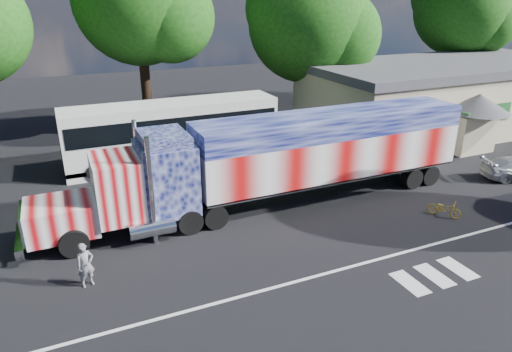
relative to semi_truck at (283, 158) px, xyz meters
name	(u,v)px	position (x,y,z in m)	size (l,w,h in m)	color
ground	(284,239)	(-1.69, -3.44, -2.45)	(100.00, 100.00, 0.00)	black
lane_markings	(369,275)	(0.02, -7.21, -2.44)	(30.00, 2.67, 0.01)	silver
semi_truck	(283,158)	(0.00, 0.00, 0.00)	(22.32, 3.53, 4.76)	black
coach_bus	(173,132)	(-3.48, 8.30, -0.46)	(13.17, 3.07, 3.83)	silver
hall_building	(447,95)	(18.23, 7.41, 0.17)	(22.40, 12.80, 5.20)	#C6B694
woman	(85,265)	(-9.83, -3.50, -1.59)	(0.63, 0.41, 1.72)	slate
bicycle	(444,209)	(6.39, -4.59, -2.04)	(0.54, 1.55, 0.81)	gold
tree_ne_a	(310,22)	(8.92, 13.12, 5.51)	(9.79, 9.32, 12.67)	black
tree_far_ne	(463,9)	(25.45, 13.87, 6.28)	(8.94, 8.51, 13.05)	black
tree_n_mid	(141,1)	(-3.56, 14.80, 7.12)	(9.28, 8.84, 14.06)	black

